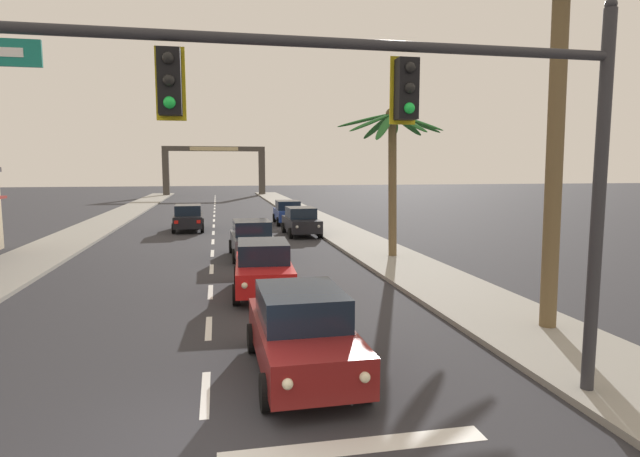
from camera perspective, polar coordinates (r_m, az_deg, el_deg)
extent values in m
plane|color=#2D2D33|center=(8.56, -12.74, -21.82)|extent=(220.00, 220.00, 0.00)
cube|color=gray|center=(28.81, 3.98, -1.26)|extent=(3.20, 110.00, 0.14)
cube|color=gray|center=(28.97, -27.35, -1.96)|extent=(3.20, 110.00, 0.14)
cube|color=silver|center=(10.05, -12.50, -17.30)|extent=(0.16, 2.00, 0.01)
cube|color=silver|center=(13.73, -12.16, -10.64)|extent=(0.16, 2.00, 0.01)
cube|color=silver|center=(17.53, -11.97, -6.83)|extent=(0.16, 2.00, 0.01)
cube|color=silver|center=(21.37, -11.85, -4.38)|extent=(0.16, 2.00, 0.01)
cube|color=silver|center=(25.24, -11.77, -2.68)|extent=(0.16, 2.00, 0.01)
cube|color=silver|center=(29.13, -11.71, -1.43)|extent=(0.16, 2.00, 0.01)
cube|color=silver|center=(33.02, -11.66, -0.47)|extent=(0.16, 2.00, 0.01)
cube|color=silver|center=(36.93, -11.62, 0.28)|extent=(0.16, 2.00, 0.01)
cube|color=silver|center=(40.84, -11.60, 0.89)|extent=(0.16, 2.00, 0.01)
cube|color=silver|center=(44.75, -11.57, 1.39)|extent=(0.16, 2.00, 0.01)
cube|color=silver|center=(48.67, -11.55, 1.81)|extent=(0.16, 2.00, 0.01)
cube|color=silver|center=(52.58, -11.53, 2.17)|extent=(0.16, 2.00, 0.01)
cube|color=silver|center=(56.50, -11.52, 2.48)|extent=(0.16, 2.00, 0.01)
cube|color=silver|center=(60.43, -11.51, 2.75)|extent=(0.16, 2.00, 0.01)
cube|color=silver|center=(64.35, -11.49, 2.98)|extent=(0.16, 2.00, 0.01)
cube|color=silver|center=(68.27, -11.48, 3.19)|extent=(0.16, 2.00, 0.01)
cube|color=silver|center=(72.20, -11.47, 3.38)|extent=(0.16, 2.00, 0.01)
cube|color=silver|center=(76.12, -11.47, 3.54)|extent=(0.16, 2.00, 0.01)
cube|color=silver|center=(8.26, 3.93, -22.79)|extent=(4.00, 0.44, 0.01)
cylinder|color=#2D2D33|center=(10.08, 28.28, 1.75)|extent=(0.22, 0.22, 6.67)
cylinder|color=#2D2D33|center=(8.04, -3.01, 19.91)|extent=(10.55, 0.16, 0.16)
sphere|color=#2D2D33|center=(10.40, 29.39, 20.72)|extent=(0.20, 0.20, 0.20)
cube|color=black|center=(8.34, 9.51, 14.88)|extent=(0.32, 0.26, 0.92)
sphere|color=black|center=(8.26, 9.91, 17.07)|extent=(0.17, 0.17, 0.17)
sphere|color=black|center=(8.21, 9.86, 15.01)|extent=(0.17, 0.17, 0.17)
sphere|color=#1EE54C|center=(8.17, 9.82, 12.93)|extent=(0.17, 0.17, 0.17)
cube|color=yellow|center=(8.49, 9.10, 14.74)|extent=(0.42, 0.03, 1.04)
cube|color=black|center=(7.85, -16.23, 15.23)|extent=(0.32, 0.26, 0.92)
sphere|color=black|center=(7.76, -16.40, 17.58)|extent=(0.17, 0.17, 0.17)
sphere|color=black|center=(7.71, -16.33, 15.39)|extent=(0.17, 0.17, 0.17)
sphere|color=#1EE54C|center=(7.67, -16.25, 13.18)|extent=(0.17, 0.17, 0.17)
cube|color=yellow|center=(8.01, -16.13, 15.06)|extent=(0.42, 0.03, 1.04)
cube|color=maroon|center=(10.44, -1.96, -12.22)|extent=(1.83, 4.33, 0.72)
cube|color=black|center=(10.38, -2.12, -8.40)|extent=(1.63, 2.22, 0.64)
cylinder|color=black|center=(9.47, 5.01, -16.62)|extent=(0.23, 0.64, 0.64)
cylinder|color=black|center=(9.15, -5.88, -17.50)|extent=(0.23, 0.64, 0.64)
cylinder|color=black|center=(12.04, 0.95, -11.42)|extent=(0.23, 0.64, 0.64)
cylinder|color=black|center=(11.79, -7.42, -11.88)|extent=(0.23, 0.64, 0.64)
sphere|color=#F9EFC6|center=(8.57, 4.97, -16.00)|extent=(0.18, 0.18, 0.18)
sphere|color=#F9EFC6|center=(8.32, -3.59, -16.73)|extent=(0.18, 0.18, 0.18)
cube|color=red|center=(12.56, -0.73, -8.45)|extent=(0.24, 0.06, 0.20)
cube|color=red|center=(12.37, -6.80, -8.73)|extent=(0.24, 0.06, 0.20)
cube|color=red|center=(16.98, -6.24, -4.82)|extent=(1.96, 4.38, 0.72)
cube|color=black|center=(17.01, -6.29, -2.47)|extent=(1.70, 2.27, 0.64)
cylinder|color=black|center=(15.73, -2.86, -7.06)|extent=(0.25, 0.65, 0.64)
cylinder|color=black|center=(15.67, -9.20, -7.20)|extent=(0.25, 0.65, 0.64)
cylinder|color=black|center=(18.49, -3.72, -4.98)|extent=(0.25, 0.65, 0.64)
cylinder|color=black|center=(18.43, -9.10, -5.09)|extent=(0.25, 0.65, 0.64)
sphere|color=#F9EFC6|center=(14.88, -3.51, -6.13)|extent=(0.18, 0.18, 0.18)
sphere|color=#F9EFC6|center=(14.83, -8.32, -6.23)|extent=(0.18, 0.18, 0.18)
cube|color=red|center=(19.12, -4.53, -3.19)|extent=(0.24, 0.07, 0.20)
cube|color=red|center=(19.07, -8.49, -3.27)|extent=(0.24, 0.07, 0.20)
cube|color=#4C515B|center=(23.70, -7.48, -1.54)|extent=(1.86, 4.34, 0.72)
cube|color=black|center=(23.76, -7.54, 0.13)|extent=(1.65, 2.24, 0.64)
cylinder|color=black|center=(22.46, -4.95, -2.90)|extent=(0.24, 0.65, 0.64)
cylinder|color=black|center=(22.30, -9.35, -3.03)|extent=(0.24, 0.65, 0.64)
cylinder|color=black|center=(25.24, -5.81, -1.84)|extent=(0.24, 0.65, 0.64)
cylinder|color=black|center=(25.10, -9.73, -1.95)|extent=(0.24, 0.65, 0.64)
sphere|color=#F9EFC6|center=(21.62, -5.33, -2.10)|extent=(0.18, 0.18, 0.18)
sphere|color=#F9EFC6|center=(21.50, -8.61, -2.19)|extent=(0.18, 0.18, 0.18)
cube|color=red|center=(25.88, -6.46, -0.61)|extent=(0.24, 0.07, 0.20)
cube|color=red|center=(25.78, -9.38, -0.69)|extent=(0.24, 0.07, 0.20)
cube|color=black|center=(34.60, -14.29, 0.91)|extent=(1.87, 4.34, 0.72)
cube|color=black|center=(34.39, -14.33, 2.01)|extent=(1.66, 2.24, 0.64)
cylinder|color=black|center=(36.08, -15.58, 0.52)|extent=(0.24, 0.65, 0.64)
cylinder|color=black|center=(36.04, -12.84, 0.60)|extent=(0.24, 0.65, 0.64)
cylinder|color=black|center=(33.26, -15.82, 0.01)|extent=(0.24, 0.65, 0.64)
cylinder|color=black|center=(33.21, -12.84, 0.09)|extent=(0.24, 0.65, 0.64)
sphere|color=#B2B2AD|center=(36.77, -15.17, 1.34)|extent=(0.18, 0.18, 0.18)
sphere|color=#B2B2AD|center=(36.74, -13.24, 1.39)|extent=(0.18, 0.18, 0.18)
cube|color=red|center=(32.47, -15.55, 0.68)|extent=(0.24, 0.07, 0.20)
cube|color=red|center=(32.43, -13.22, 0.74)|extent=(0.24, 0.07, 0.20)
cube|color=black|center=(31.20, -2.08, 0.50)|extent=(1.83, 4.33, 0.72)
cube|color=black|center=(31.28, -2.14, 1.76)|extent=(1.64, 2.23, 0.64)
cylinder|color=black|center=(30.03, 0.01, -0.44)|extent=(0.23, 0.64, 0.64)
cylinder|color=black|center=(29.72, -3.24, -0.52)|extent=(0.23, 0.64, 0.64)
cylinder|color=black|center=(32.79, -1.03, 0.17)|extent=(0.23, 0.64, 0.64)
cylinder|color=black|center=(32.50, -4.02, 0.10)|extent=(0.23, 0.64, 0.64)
sphere|color=#B2B2AD|center=(29.20, -0.14, 0.23)|extent=(0.18, 0.18, 0.18)
sphere|color=#B2B2AD|center=(28.96, -2.54, 0.17)|extent=(0.18, 0.18, 0.18)
cube|color=red|center=(33.42, -1.62, 1.09)|extent=(0.24, 0.06, 0.20)
cube|color=red|center=(33.21, -3.86, 1.04)|extent=(0.24, 0.06, 0.20)
cube|color=navy|center=(37.56, -3.54, 1.55)|extent=(1.82, 4.32, 0.72)
cube|color=black|center=(37.65, -3.57, 2.60)|extent=(1.63, 2.22, 0.64)
cylinder|color=black|center=(36.31, -1.91, 0.81)|extent=(0.23, 0.64, 0.64)
cylinder|color=black|center=(36.10, -4.62, 0.75)|extent=(0.23, 0.64, 0.64)
cylinder|color=black|center=(39.11, -2.53, 1.23)|extent=(0.23, 0.64, 0.64)
cylinder|color=black|center=(38.91, -5.05, 1.18)|extent=(0.23, 0.64, 0.64)
sphere|color=#B2B2AD|center=(35.49, -2.12, 1.38)|extent=(0.18, 0.18, 0.18)
sphere|color=#B2B2AD|center=(35.34, -4.11, 1.35)|extent=(0.18, 0.18, 0.18)
cube|color=red|center=(39.77, -2.97, 1.98)|extent=(0.24, 0.06, 0.20)
cube|color=red|center=(39.62, -4.86, 1.95)|extent=(0.24, 0.06, 0.20)
cylinder|color=brown|center=(13.75, 24.51, 9.47)|extent=(0.51, 0.40, 9.74)
cylinder|color=brown|center=(23.18, 7.98, 4.41)|extent=(0.48, 0.36, 6.31)
ellipsoid|color=#236028|center=(23.71, 10.62, 11.33)|extent=(2.41, 0.58, 0.92)
ellipsoid|color=#236028|center=(24.18, 9.57, 11.19)|extent=(2.15, 1.72, 0.98)
ellipsoid|color=#236028|center=(24.39, 8.11, 11.27)|extent=(1.27, 2.37, 0.90)
ellipsoid|color=#236028|center=(24.14, 6.36, 11.08)|extent=(1.05, 2.34, 1.11)
ellipsoid|color=#236028|center=(23.10, 4.95, 11.80)|extent=(2.47, 0.87, 0.72)
ellipsoid|color=#236028|center=(22.47, 5.69, 11.58)|extent=(2.35, 1.26, 0.99)
ellipsoid|color=#236028|center=(22.18, 7.15, 11.13)|extent=(1.61, 2.03, 1.36)
ellipsoid|color=#236028|center=(22.32, 9.78, 11.44)|extent=(1.11, 2.35, 1.07)
ellipsoid|color=#236028|center=(22.73, 10.66, 11.48)|extent=(1.96, 1.97, 0.96)
sphere|color=#4C4223|center=(23.25, 7.98, 12.32)|extent=(0.60, 0.60, 0.60)
cube|color=#423D38|center=(77.99, -16.61, 5.83)|extent=(0.90, 0.90, 6.42)
cube|color=#423D38|center=(77.94, -6.42, 6.07)|extent=(0.90, 0.90, 6.42)
cube|color=#423D38|center=(77.70, -11.58, 8.60)|extent=(14.68, 0.60, 0.70)
cube|color=tan|center=(77.38, -11.58, 8.61)|extent=(6.89, 0.08, 0.56)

